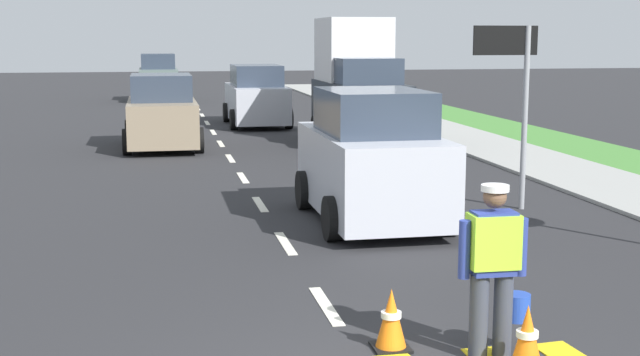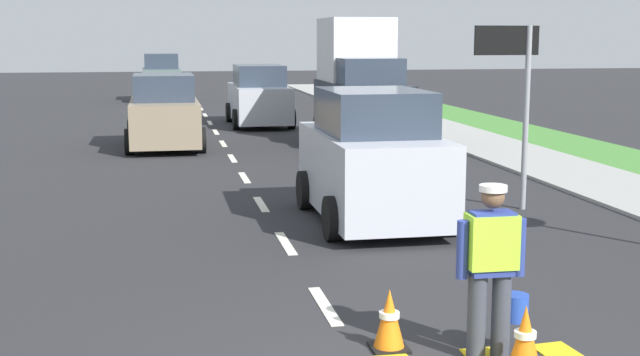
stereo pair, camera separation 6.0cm
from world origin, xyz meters
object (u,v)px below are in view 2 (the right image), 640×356
at_px(delivery_truck, 360,86).
at_px(car_oncoming_third, 162,79).
at_px(road_worker, 493,263).
at_px(lane_direction_sign, 514,72).
at_px(car_outgoing_far, 259,97).
at_px(traffic_cone_far, 525,339).
at_px(car_outgoing_ahead, 372,161).
at_px(car_oncoming_second, 164,114).
at_px(traffic_cone_near, 389,319).

height_order(delivery_truck, car_oncoming_third, delivery_truck).
relative_size(road_worker, lane_direction_sign, 0.52).
bearing_deg(car_outgoing_far, traffic_cone_far, -90.56).
distance_m(traffic_cone_far, car_oncoming_third, 34.21).
bearing_deg(car_outgoing_ahead, delivery_truck, 77.65).
bearing_deg(car_oncoming_second, delivery_truck, 1.29).
bearing_deg(road_worker, car_outgoing_ahead, 86.36).
bearing_deg(car_oncoming_second, car_outgoing_ahead, -72.30).
bearing_deg(road_worker, traffic_cone_far, -67.38).
relative_size(road_worker, car_oncoming_second, 0.43).
xyz_separation_m(road_worker, lane_direction_sign, (3.02, 6.57, 1.48)).
relative_size(delivery_truck, car_outgoing_ahead, 1.18).
bearing_deg(car_oncoming_third, car_oncoming_second, -90.19).
height_order(road_worker, traffic_cone_far, road_worker).
distance_m(traffic_cone_near, car_oncoming_second, 15.98).
bearing_deg(delivery_truck, road_worker, -99.16).
distance_m(road_worker, traffic_cone_near, 1.15).
relative_size(traffic_cone_near, car_outgoing_ahead, 0.16).
relative_size(traffic_cone_far, car_outgoing_ahead, 0.16).
bearing_deg(car_outgoing_ahead, traffic_cone_far, -91.93).
bearing_deg(delivery_truck, traffic_cone_near, -102.45).
distance_m(traffic_cone_near, traffic_cone_far, 1.32).
relative_size(road_worker, delivery_truck, 0.36).
relative_size(traffic_cone_near, car_oncoming_second, 0.16).
bearing_deg(road_worker, car_oncoming_second, 99.99).
height_order(traffic_cone_far, car_oncoming_second, car_oncoming_second).
relative_size(traffic_cone_near, car_oncoming_third, 0.15).
bearing_deg(traffic_cone_far, car_oncoming_third, 94.98).
xyz_separation_m(car_oncoming_second, car_oncoming_third, (0.06, 17.44, 0.10)).
xyz_separation_m(traffic_cone_near, car_outgoing_far, (1.27, 21.36, 0.66)).
bearing_deg(car_oncoming_second, car_outgoing_far, 59.54).
xyz_separation_m(traffic_cone_far, car_oncoming_second, (-3.03, 16.63, 0.62)).
xyz_separation_m(traffic_cone_far, car_outgoing_ahead, (0.22, 6.46, 0.70)).
xyz_separation_m(car_outgoing_far, car_outgoing_ahead, (0.00, -15.68, 0.05)).
relative_size(lane_direction_sign, traffic_cone_far, 5.05).
height_order(car_outgoing_far, car_oncoming_second, car_outgoing_far).
xyz_separation_m(traffic_cone_near, delivery_truck, (3.52, 15.96, 1.31)).
distance_m(road_worker, car_outgoing_far, 21.75).
distance_m(lane_direction_sign, car_outgoing_far, 15.48).
bearing_deg(delivery_truck, car_oncoming_third, 107.44).
relative_size(car_outgoing_ahead, car_oncoming_third, 0.95).
relative_size(road_worker, traffic_cone_far, 2.63).
xyz_separation_m(car_outgoing_far, car_oncoming_second, (-3.24, -5.52, -0.03)).
distance_m(traffic_cone_far, car_oncoming_second, 16.92).
bearing_deg(car_oncoming_second, traffic_cone_far, -79.69).
distance_m(car_outgoing_far, car_oncoming_third, 12.34).
bearing_deg(delivery_truck, car_outgoing_far, 112.69).
xyz_separation_m(lane_direction_sign, traffic_cone_near, (-3.90, -6.18, -2.11)).
bearing_deg(car_oncoming_third, traffic_cone_near, -86.70).
distance_m(road_worker, car_oncoming_third, 33.79).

